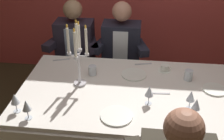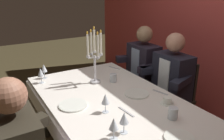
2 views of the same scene
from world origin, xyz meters
name	(u,v)px [view 1 (image 1 of 2)]	position (x,y,z in m)	size (l,w,h in m)	color
dining_table	(130,101)	(0.00, 0.00, 0.62)	(1.94, 1.14, 0.74)	white
candelabra	(78,55)	(-0.45, 0.04, 1.03)	(0.19, 0.19, 0.60)	silver
dinner_plate_0	(134,74)	(0.02, 0.25, 0.75)	(0.23, 0.23, 0.01)	white
dinner_plate_1	(215,89)	(0.72, 0.08, 0.75)	(0.20, 0.20, 0.01)	white
dinner_plate_2	(117,116)	(-0.08, -0.36, 0.75)	(0.25, 0.25, 0.01)	white
wine_glass_0	(191,96)	(0.47, -0.20, 0.86)	(0.07, 0.07, 0.16)	silver
wine_glass_1	(149,92)	(0.15, -0.17, 0.85)	(0.07, 0.07, 0.16)	silver
wine_glass_2	(15,99)	(-0.85, -0.38, 0.85)	(0.07, 0.07, 0.16)	silver
wine_glass_3	(26,106)	(-0.73, -0.45, 0.85)	(0.07, 0.07, 0.16)	silver
wine_glass_4	(196,105)	(0.49, -0.30, 0.85)	(0.07, 0.07, 0.16)	silver
water_tumbler_0	(188,75)	(0.51, 0.23, 0.79)	(0.07, 0.07, 0.09)	silver
water_tumbler_1	(92,70)	(-0.37, 0.22, 0.78)	(0.07, 0.07, 0.09)	silver
coffee_cup_1	(165,68)	(0.31, 0.37, 0.77)	(0.13, 0.12, 0.06)	white
fork_0	(61,60)	(-0.73, 0.46, 0.74)	(0.17, 0.02, 0.01)	#B7B7BC
spoon_1	(143,64)	(0.10, 0.47, 0.74)	(0.17, 0.02, 0.01)	#B7B7BC
knife_2	(159,93)	(0.24, -0.02, 0.74)	(0.19, 0.02, 0.01)	#B7B7BC
seated_diner_0	(75,43)	(-0.69, 0.89, 0.74)	(0.63, 0.48, 1.24)	#282921
seated_diner_1	(121,45)	(-0.15, 0.89, 0.74)	(0.63, 0.48, 1.24)	#282921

